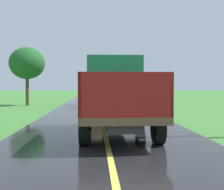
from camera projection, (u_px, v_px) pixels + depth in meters
banana_truck_near at (116, 93)px, 10.84m from camera, size 2.38×5.82×2.80m
banana_truck_far at (104, 89)px, 24.17m from camera, size 2.38×5.81×2.80m
roadside_tree_mid_right at (27, 63)px, 25.88m from camera, size 3.07×3.07×5.05m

